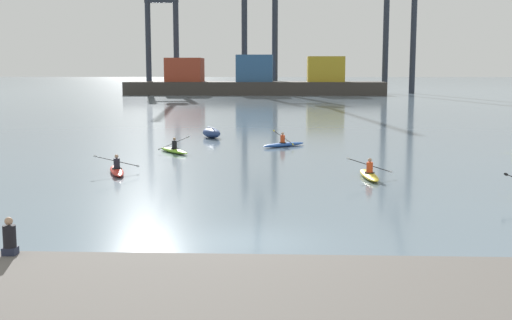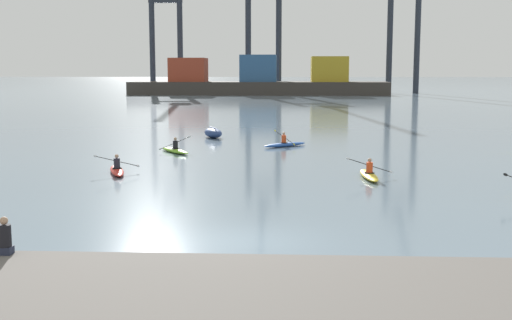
{
  "view_description": "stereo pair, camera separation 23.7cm",
  "coord_description": "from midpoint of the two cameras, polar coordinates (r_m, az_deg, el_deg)",
  "views": [
    {
      "loc": [
        1.18,
        -18.61,
        5.05
      ],
      "look_at": [
        -0.18,
        13.17,
        0.6
      ],
      "focal_mm": 45.69,
      "sensor_mm": 36.0,
      "label": 1
    },
    {
      "loc": [
        1.42,
        -18.6,
        5.05
      ],
      "look_at": [
        -0.18,
        13.17,
        0.6
      ],
      "focal_mm": 45.69,
      "sensor_mm": 36.0,
      "label": 2
    }
  ],
  "objects": [
    {
      "name": "ground_plane",
      "position": [
        19.32,
        -1.08,
        -7.2
      ],
      "size": [
        800.0,
        800.0,
        0.0
      ],
      "primitive_type": "plane",
      "color": "slate"
    },
    {
      "name": "container_barge",
      "position": [
        129.87,
        0.31,
        6.91
      ],
      "size": [
        50.75,
        9.64,
        7.81
      ],
      "color": "#38332D",
      "rests_on": "ground"
    },
    {
      "name": "gantry_crane_west",
      "position": [
        145.32,
        -7.91,
        12.24
      ],
      "size": [
        7.34,
        19.16,
        31.17
      ],
      "color": "#232833",
      "rests_on": "ground"
    },
    {
      "name": "gantry_crane_west_mid",
      "position": [
        137.3,
        0.7,
        12.76
      ],
      "size": [
        7.56,
        20.64,
        33.65
      ],
      "color": "#232833",
      "rests_on": "ground"
    },
    {
      "name": "gantry_crane_east_mid",
      "position": [
        139.57,
        12.97,
        12.87
      ],
      "size": [
        6.84,
        19.96,
        34.68
      ],
      "color": "#232833",
      "rests_on": "ground"
    },
    {
      "name": "capsized_dinghy",
      "position": [
        48.42,
        -3.63,
        2.38
      ],
      "size": [
        2.06,
        2.82,
        0.76
      ],
      "color": "navy",
      "rests_on": "ground"
    },
    {
      "name": "kayak_blue",
      "position": [
        42.77,
        2.7,
        1.41
      ],
      "size": [
        3.01,
        2.62,
        1.06
      ],
      "color": "#2856B2",
      "rests_on": "ground"
    },
    {
      "name": "kayak_lime",
      "position": [
        39.88,
        -6.95,
        0.88
      ],
      "size": [
        2.48,
        3.11,
        1.01
      ],
      "color": "#7ABC2D",
      "rests_on": "ground"
    },
    {
      "name": "kayak_red",
      "position": [
        32.47,
        -11.87,
        -0.85
      ],
      "size": [
        2.12,
        3.41,
        0.97
      ],
      "color": "red",
      "rests_on": "ground"
    },
    {
      "name": "kayak_yellow",
      "position": [
        30.84,
        10.08,
        -1.26
      ],
      "size": [
        2.21,
        3.43,
        1.0
      ],
      "color": "yellow",
      "rests_on": "ground"
    },
    {
      "name": "seated_onlooker",
      "position": [
        16.31,
        -20.74,
        -6.38
      ],
      "size": [
        0.32,
        0.3,
        0.9
      ],
      "color": "#23283D",
      "rests_on": "stone_quay"
    }
  ]
}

